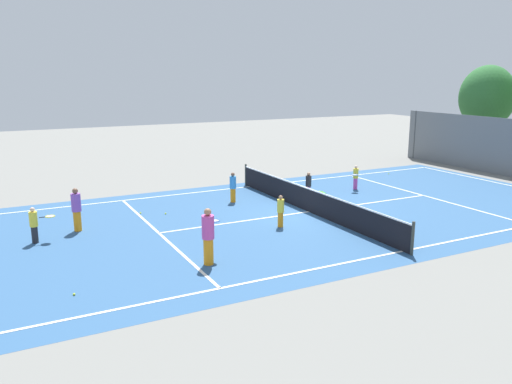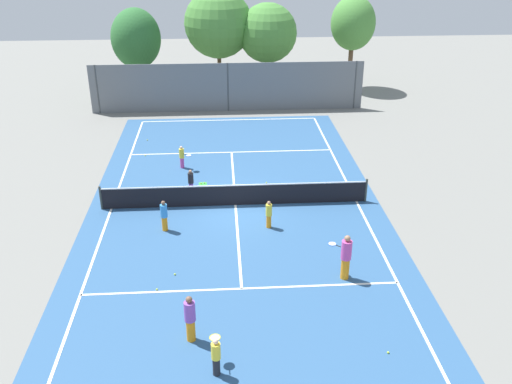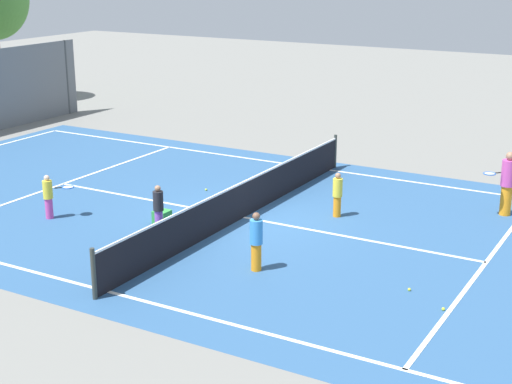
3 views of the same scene
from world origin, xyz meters
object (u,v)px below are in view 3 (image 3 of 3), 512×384
(player_6, at_px, (158,208))
(tennis_ball_4, at_px, (206,190))
(player_5, at_px, (337,194))
(ball_crate, at_px, (162,217))
(player_3, at_px, (507,183))
(tennis_ball_2, at_px, (409,289))
(player_2, at_px, (256,241))
(tennis_ball_5, at_px, (443,309))
(player_0, at_px, (49,196))

(player_6, distance_m, tennis_ball_4, 3.76)
(player_5, height_order, ball_crate, player_5)
(player_3, height_order, tennis_ball_2, player_3)
(player_6, xyz_separation_m, tennis_ball_4, (3.59, 0.95, -0.59))
(player_2, distance_m, player_3, 7.70)
(player_5, relative_size, tennis_ball_5, 18.31)
(player_0, height_order, tennis_ball_4, player_0)
(player_3, relative_size, player_6, 1.42)
(player_5, xyz_separation_m, tennis_ball_2, (-3.67, -3.28, -0.59))
(player_5, xyz_separation_m, tennis_ball_5, (-4.24, -4.16, -0.59))
(player_2, relative_size, player_5, 1.11)
(player_0, xyz_separation_m, player_3, (6.25, -10.38, 0.27))
(player_5, bearing_deg, player_2, 179.53)
(ball_crate, xyz_separation_m, tennis_ball_5, (-1.45, -7.86, -0.15))
(tennis_ball_2, height_order, tennis_ball_4, same)
(ball_crate, bearing_deg, player_3, -55.66)
(player_2, height_order, player_3, player_3)
(player_0, height_order, tennis_ball_2, player_0)
(player_0, relative_size, ball_crate, 2.79)
(ball_crate, height_order, tennis_ball_4, ball_crate)
(tennis_ball_4, bearing_deg, player_6, -165.25)
(tennis_ball_5, bearing_deg, player_3, 2.72)
(player_5, relative_size, player_6, 0.99)
(player_6, bearing_deg, ball_crate, 29.53)
(player_2, relative_size, tennis_ball_4, 20.38)
(player_0, bearing_deg, ball_crate, -68.88)
(player_3, height_order, tennis_ball_5, player_3)
(tennis_ball_4, bearing_deg, ball_crate, -168.12)
(tennis_ball_2, xyz_separation_m, tennis_ball_5, (-0.56, -0.89, 0.00))
(player_0, height_order, player_2, player_2)
(player_0, height_order, tennis_ball_5, player_0)
(player_6, distance_m, ball_crate, 0.76)
(player_0, distance_m, tennis_ball_4, 4.73)
(player_2, xyz_separation_m, tennis_ball_5, (0.04, -4.20, -0.66))
(player_3, height_order, ball_crate, player_3)
(tennis_ball_4, distance_m, tennis_ball_5, 9.63)
(player_3, distance_m, tennis_ball_5, 6.67)
(player_6, relative_size, tennis_ball_4, 18.49)
(ball_crate, bearing_deg, tennis_ball_2, -97.20)
(player_2, height_order, ball_crate, player_2)
(player_3, distance_m, ball_crate, 9.17)
(player_5, bearing_deg, tennis_ball_4, 86.50)
(player_3, relative_size, ball_crate, 4.08)
(player_2, distance_m, player_6, 3.50)
(player_6, distance_m, tennis_ball_2, 6.71)
(player_5, relative_size, ball_crate, 2.84)
(player_2, bearing_deg, tennis_ball_2, -79.62)
(player_6, bearing_deg, player_3, -51.86)
(tennis_ball_5, bearing_deg, player_2, 90.57)
(player_5, distance_m, player_6, 4.75)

